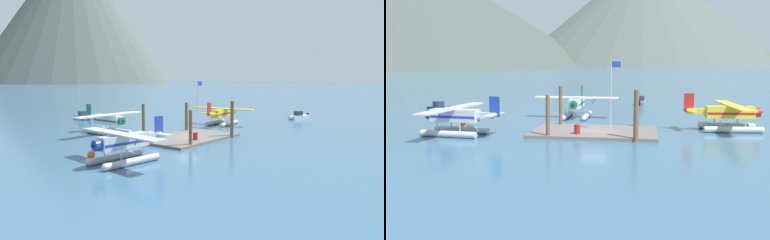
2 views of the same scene
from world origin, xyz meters
The scene contains 16 objects.
ground_plane centered at (0.00, 0.00, 0.00)m, with size 1200.00×1200.00×0.00m, color #38607F.
dock_platform centered at (0.00, 0.00, 0.15)m, with size 12.24×7.78×0.30m, color #66605B.
piling_near_left centered at (-3.91, -3.46, 2.03)m, with size 0.38×0.38×4.05m, color brown.
piling_near_right centered at (4.14, -3.84, 2.31)m, with size 0.44×0.44×4.62m, color brown.
piling_far_left centered at (-4.10, 3.52, 2.22)m, with size 0.38×0.38×4.43m, color brown.
piling_far_right centered at (4.00, 3.37, 2.07)m, with size 0.42×0.42×4.13m, color brown.
flagpole centered at (1.75, -0.27, 4.55)m, with size 0.95×0.10×6.94m.
fuel_drum centered at (-1.37, -2.22, 0.74)m, with size 0.62×0.62×0.88m.
mooring_buoy centered at (-13.99, 0.41, 0.37)m, with size 0.74×0.74×0.74m, color orange.
mountain_ridge_centre_peak centered at (3.47, 507.63, 68.35)m, with size 342.21×342.21×136.70m.
mountain_ridge_east_peak centered at (-255.03, 419.71, 63.46)m, with size 425.55×425.55×126.91m.
seaplane_yellow_stbd_fwd centered at (13.54, 3.64, 1.58)m, with size 7.96×10.48×3.84m.
seaplane_silver_port_aft centered at (-13.16, -3.14, 1.58)m, with size 7.96×10.48×3.84m.
seaplane_white_bow_left centered at (-3.48, 10.86, 1.58)m, with size 10.40×7.98×3.84m.
boat_grey_open_north centered at (4.34, 27.67, 0.49)m, with size 1.90×4.89×1.50m.
boat_navy_open_west centered at (-23.62, 13.93, 0.49)m, with size 4.43×3.34×1.50m.
Camera 2 is at (4.71, -40.34, 7.11)m, focal length 38.83 mm.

